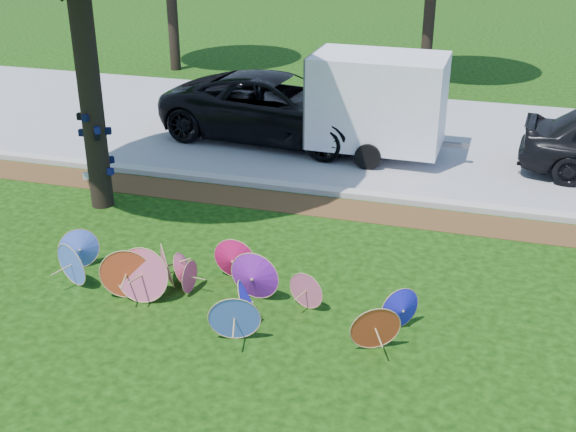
{
  "coord_description": "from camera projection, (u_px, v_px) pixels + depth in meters",
  "views": [
    {
      "loc": [
        3.55,
        -8.41,
        5.88
      ],
      "look_at": [
        0.5,
        2.0,
        0.9
      ],
      "focal_mm": 45.0,
      "sensor_mm": 36.0,
      "label": 1
    }
  ],
  "objects": [
    {
      "name": "cargo_trailer",
      "position": [
        378.0,
        100.0,
        16.7
      ],
      "size": [
        3.03,
        1.95,
        2.7
      ],
      "primitive_type": "cube",
      "rotation": [
        0.0,
        0.0,
        -0.02
      ],
      "color": "white",
      "rests_on": "ground"
    },
    {
      "name": "black_van",
      "position": [
        278.0,
        108.0,
        18.09
      ],
      "size": [
        6.04,
        3.22,
        1.61
      ],
      "primitive_type": "imported",
      "rotation": [
        0.0,
        0.0,
        1.47
      ],
      "color": "black",
      "rests_on": "ground"
    },
    {
      "name": "curb",
      "position": [
        308.0,
        189.0,
        15.2
      ],
      "size": [
        90.0,
        0.3,
        0.12
      ],
      "primitive_type": "cube",
      "color": "#B7B5AD",
      "rests_on": "ground"
    },
    {
      "name": "street",
      "position": [
        349.0,
        132.0,
        18.85
      ],
      "size": [
        90.0,
        8.0,
        0.01
      ],
      "primitive_type": "cube",
      "color": "gray",
      "rests_on": "ground"
    },
    {
      "name": "ground",
      "position": [
        218.0,
        321.0,
        10.69
      ],
      "size": [
        90.0,
        90.0,
        0.0
      ],
      "primitive_type": "plane",
      "color": "black",
      "rests_on": "ground"
    },
    {
      "name": "mulch_strip",
      "position": [
        299.0,
        204.0,
        14.62
      ],
      "size": [
        90.0,
        1.0,
        0.01
      ],
      "primitive_type": "cube",
      "color": "#472D16",
      "rests_on": "ground"
    },
    {
      "name": "parasol_pile",
      "position": [
        202.0,
        281.0,
        11.03
      ],
      "size": [
        6.04,
        1.91,
        0.89
      ],
      "color": "#E54677",
      "rests_on": "ground"
    }
  ]
}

